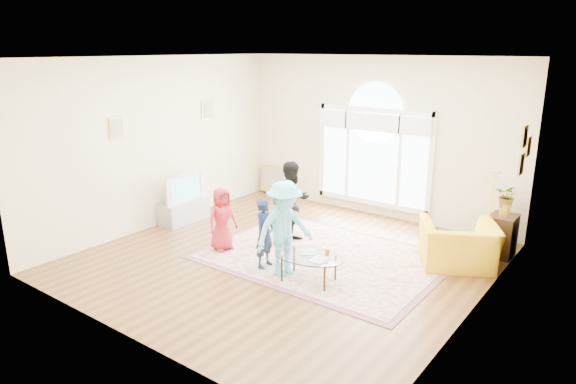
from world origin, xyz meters
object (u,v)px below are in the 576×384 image
Objects in this scene: television at (183,187)px; coffee_table at (309,257)px; armchair at (458,245)px; tv_console at (184,211)px; area_rug at (323,257)px.

coffee_table is at bearing -12.43° from television.
tv_console is at bearing -18.57° from armchair.
armchair reaches higher than tv_console.
television is (0.01, 0.00, 0.49)m from tv_console.
armchair reaches higher than coffee_table.
coffee_table is (0.32, -0.89, 0.39)m from area_rug.
television is 0.88× the size of armchair.
tv_console is 0.49m from television.
area_rug is 3.66× the size of television.
area_rug is 3.23m from tv_console.
tv_console is 5.22m from armchair.
area_rug is 2.14m from armchair.
television is 3.63m from coffee_table.
television reaches higher than area_rug.
coffee_table is (3.53, -0.78, -0.30)m from television.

